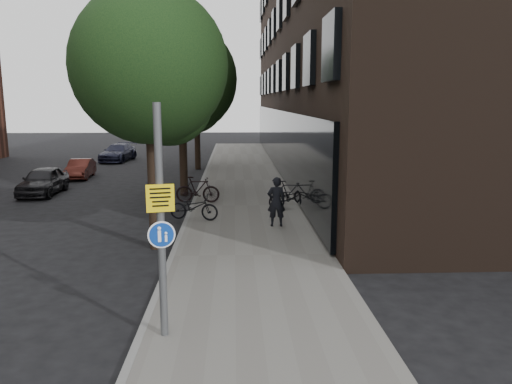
{
  "coord_description": "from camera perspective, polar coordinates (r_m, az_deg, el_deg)",
  "views": [
    {
      "loc": [
        -0.25,
        -9.94,
        4.33
      ],
      "look_at": [
        0.3,
        2.76,
        2.0
      ],
      "focal_mm": 35.0,
      "sensor_mm": 36.0,
      "label": 1
    }
  ],
  "objects": [
    {
      "name": "street_tree_near",
      "position": [
        14.78,
        -11.67,
        13.19
      ],
      "size": [
        4.4,
        4.4,
        7.5
      ],
      "color": "black",
      "rests_on": "ground"
    },
    {
      "name": "pedestrian",
      "position": [
        16.89,
        2.33,
        -1.11
      ],
      "size": [
        0.63,
        0.42,
        1.69
      ],
      "primitive_type": "imported",
      "rotation": [
        0.0,
        0.0,
        3.16
      ],
      "color": "black",
      "rests_on": "sidewalk"
    },
    {
      "name": "parked_car_near",
      "position": [
        25.38,
        -23.14,
        1.19
      ],
      "size": [
        1.56,
        3.8,
        1.29
      ],
      "primitive_type": "imported",
      "rotation": [
        0.0,
        0.0,
        0.01
      ],
      "color": "black",
      "rests_on": "ground"
    },
    {
      "name": "parked_car_far",
      "position": [
        37.69,
        -15.48,
        4.37
      ],
      "size": [
        2.28,
        4.48,
        1.25
      ],
      "primitive_type": "imported",
      "rotation": [
        0.0,
        0.0,
        -0.13
      ],
      "color": "#1C1E33",
      "rests_on": "ground"
    },
    {
      "name": "parked_car_mid",
      "position": [
        30.01,
        -19.43,
        2.53
      ],
      "size": [
        1.35,
        3.32,
        1.07
      ],
      "primitive_type": "imported",
      "rotation": [
        0.0,
        0.0,
        0.07
      ],
      "color": "#4E1C16",
      "rests_on": "ground"
    },
    {
      "name": "street_tree_mid",
      "position": [
        23.21,
        -8.32,
        12.21
      ],
      "size": [
        5.0,
        5.0,
        7.8
      ],
      "color": "black",
      "rests_on": "ground"
    },
    {
      "name": "signpost",
      "position": [
        8.91,
        -10.83,
        -3.41
      ],
      "size": [
        0.48,
        0.14,
        4.19
      ],
      "rotation": [
        0.0,
        0.0,
        0.21
      ],
      "color": "#595B5E",
      "rests_on": "sidewalk"
    },
    {
      "name": "parked_bike_facade_near",
      "position": [
        19.63,
        4.13,
        -0.58
      ],
      "size": [
        1.89,
        0.78,
        0.97
      ],
      "primitive_type": "imported",
      "rotation": [
        0.0,
        0.0,
        1.65
      ],
      "color": "black",
      "rests_on": "sidewalk"
    },
    {
      "name": "ground",
      "position": [
        10.85,
        -1.0,
        -13.14
      ],
      "size": [
        120.0,
        120.0,
        0.0
      ],
      "primitive_type": "plane",
      "color": "black",
      "rests_on": "ground"
    },
    {
      "name": "parked_bike_curb_near",
      "position": [
        17.99,
        -7.12,
        -1.69
      ],
      "size": [
        1.9,
        1.06,
        0.95
      ],
      "primitive_type": "imported",
      "rotation": [
        0.0,
        0.0,
        1.32
      ],
      "color": "black",
      "rests_on": "sidewalk"
    },
    {
      "name": "parked_bike_curb_far",
      "position": [
        20.99,
        -6.69,
        0.27
      ],
      "size": [
        1.86,
        0.64,
        1.1
      ],
      "primitive_type": "imported",
      "rotation": [
        0.0,
        0.0,
        1.5
      ],
      "color": "black",
      "rests_on": "sidewalk"
    },
    {
      "name": "curb_edge",
      "position": [
        20.47,
        -7.35,
        -1.73
      ],
      "size": [
        0.15,
        60.0,
        0.13
      ],
      "primitive_type": "cube",
      "color": "slate",
      "rests_on": "ground"
    },
    {
      "name": "sidewalk",
      "position": [
        20.4,
        -1.04,
        -1.7
      ],
      "size": [
        4.5,
        60.0,
        0.12
      ],
      "primitive_type": "cube",
      "color": "#64625C",
      "rests_on": "ground"
    },
    {
      "name": "street_tree_far",
      "position": [
        32.18,
        -6.69,
        11.71
      ],
      "size": [
        5.0,
        5.0,
        7.8
      ],
      "color": "black",
      "rests_on": "ground"
    },
    {
      "name": "parked_bike_facade_far",
      "position": [
        20.59,
        3.82,
        -0.05
      ],
      "size": [
        1.66,
        0.58,
        0.98
      ],
      "primitive_type": "imported",
      "rotation": [
        0.0,
        0.0,
        1.5
      ],
      "color": "black",
      "rests_on": "sidewalk"
    },
    {
      "name": "building_right_dark_brick",
      "position": [
        33.45,
        13.37,
        18.14
      ],
      "size": [
        12.0,
        40.0,
        18.0
      ],
      "primitive_type": "cube",
      "color": "black",
      "rests_on": "ground"
    }
  ]
}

